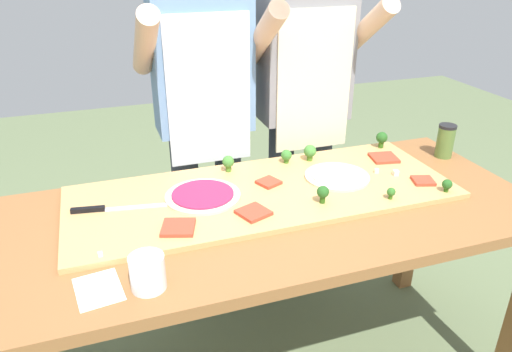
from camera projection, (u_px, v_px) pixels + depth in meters
name	position (u px, v px, depth m)	size (l,w,h in m)	color
prep_table	(271.00, 234.00, 1.71)	(1.88, 0.81, 0.80)	brown
cutting_board	(263.00, 192.00, 1.76)	(1.39, 0.53, 0.02)	tan
chefs_knife	(107.00, 209.00, 1.62)	(0.32, 0.07, 0.02)	#B7BABF
pizza_whole_white_garlic	(337.00, 176.00, 1.84)	(0.25, 0.25, 0.02)	beige
pizza_whole_beet_magenta	(203.00, 195.00, 1.70)	(0.27, 0.27, 0.02)	beige
pizza_slice_center	(269.00, 182.00, 1.80)	(0.07, 0.07, 0.01)	#BC3D28
pizza_slice_near_left	(254.00, 212.00, 1.59)	(0.09, 0.09, 0.01)	#BC3D28
pizza_slice_far_left	(423.00, 181.00, 1.81)	(0.07, 0.07, 0.01)	#BC3D28
pizza_slice_far_right	(384.00, 158.00, 2.00)	(0.10, 0.10, 0.01)	#BC3D28
pizza_slice_near_right	(178.00, 227.00, 1.51)	(0.10, 0.10, 0.01)	#BC3D28
broccoli_floret_front_mid	(310.00, 152.00, 1.98)	(0.05, 0.05, 0.07)	#487A23
broccoli_floret_front_right	(391.00, 192.00, 1.68)	(0.03, 0.03, 0.04)	#366618
broccoli_floret_back_right	(323.00, 193.00, 1.65)	(0.04, 0.04, 0.06)	#2C5915
broccoli_floret_center_right	(228.00, 162.00, 1.88)	(0.05, 0.05, 0.06)	#487A23
broccoli_floret_front_left	(382.00, 138.00, 2.10)	(0.05, 0.05, 0.07)	#2C5915
broccoli_floret_back_mid	(286.00, 156.00, 1.96)	(0.04, 0.04, 0.06)	#3F7220
broccoli_floret_back_left	(447.00, 185.00, 1.73)	(0.04, 0.04, 0.05)	#2C5915
cheese_crumble_a	(377.00, 171.00, 1.88)	(0.02, 0.02, 0.02)	silver
cheese_crumble_b	(100.00, 254.00, 1.38)	(0.01, 0.01, 0.01)	silver
cheese_crumble_c	(396.00, 173.00, 1.86)	(0.02, 0.02, 0.02)	silver
flour_cup	(148.00, 274.00, 1.27)	(0.09, 0.09, 0.10)	white
sauce_jar	(445.00, 141.00, 2.05)	(0.07, 0.07, 0.14)	#517033
recipe_note	(98.00, 289.00, 1.28)	(0.12, 0.15, 0.00)	white
cook_left	(204.00, 107.00, 2.05)	(0.54, 0.39, 1.67)	#333847
cook_right	(304.00, 97.00, 2.19)	(0.54, 0.39, 1.67)	#333847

